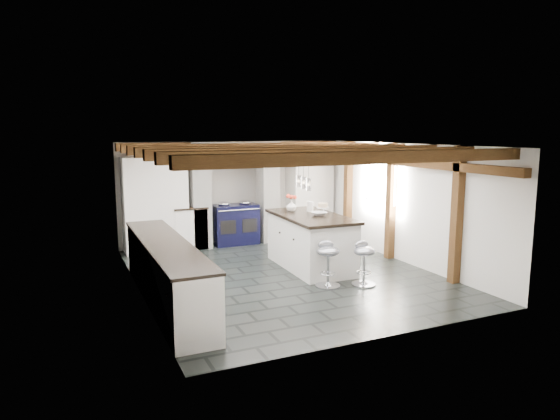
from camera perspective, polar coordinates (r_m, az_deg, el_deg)
name	(u,v)px	position (r m, az deg, el deg)	size (l,w,h in m)	color
ground	(284,274)	(8.98, 0.46, -7.36)	(6.00, 6.00, 0.00)	black
room_shell	(226,207)	(9.83, -6.21, 0.39)	(6.00, 6.03, 6.00)	silver
range_cooker	(235,223)	(11.30, -5.19, -1.54)	(1.00, 0.63, 0.99)	black
kitchen_island	(311,241)	(9.31, 3.53, -3.53)	(1.11, 2.05, 1.33)	white
bar_stool_near	(364,258)	(8.38, 9.57, -5.45)	(0.40, 0.40, 0.74)	silver
bar_stool_far	(328,258)	(8.22, 5.51, -5.54)	(0.49, 0.49, 0.76)	silver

